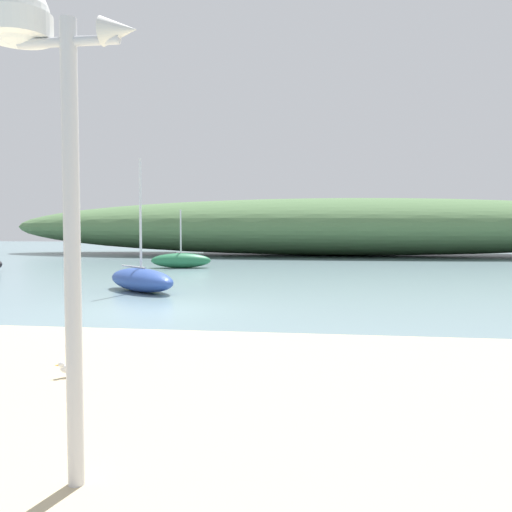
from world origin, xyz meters
The scene contains 6 objects.
ground_plane centered at (0.00, 0.00, 0.00)m, with size 120.00×120.00×0.00m, color gray.
distant_hill centered at (4.79, 27.62, 2.11)m, with size 50.45×11.24×4.21m, color #517547.
mast_structure centered at (2.36, -9.39, 3.14)m, with size 1.12×0.48×3.64m.
sailboat_west_reach centered at (-1.68, 3.74, 0.39)m, with size 3.38×3.19×4.30m.
sailboat_far_left centered at (-3.18, 13.71, 0.39)m, with size 3.18×1.55×2.97m.
seagull_upper_strand centered at (1.15, -6.71, 0.32)m, with size 0.27×0.19×0.21m.
Camera 1 is at (4.44, -13.07, 2.10)m, focal length 37.96 mm.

